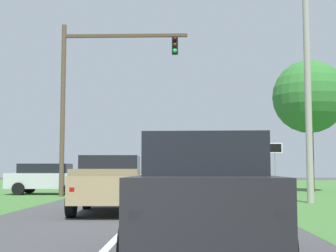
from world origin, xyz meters
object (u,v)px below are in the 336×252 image
pickup_truck_lead (111,184)px  traffic_light (92,85)px  oak_tree_right (309,97)px  keep_moving_sign (276,162)px  crossing_suv_far (48,178)px  utility_pole_right (308,90)px  red_suv_near (204,193)px

pickup_truck_lead → traffic_light: bearing=104.7°
traffic_light → oak_tree_right: 13.56m
pickup_truck_lead → keep_moving_sign: 8.50m
keep_moving_sign → oak_tree_right: oak_tree_right is taller
crossing_suv_far → utility_pole_right: size_ratio=0.48×
keep_moving_sign → utility_pole_right: bearing=-33.7°
pickup_truck_lead → utility_pole_right: (7.60, 4.76, 3.76)m
keep_moving_sign → utility_pole_right: 3.37m
traffic_light → pickup_truck_lead: bearing=-75.3°
traffic_light → red_suv_near: bearing=-73.2°
oak_tree_right → utility_pole_right: size_ratio=0.86×
red_suv_near → pickup_truck_lead: (-2.66, 7.64, -0.08)m
pickup_truck_lead → oak_tree_right: bearing=54.5°
traffic_light → crossing_suv_far: bearing=143.2°
pickup_truck_lead → utility_pole_right: bearing=32.0°
keep_moving_sign → oak_tree_right: bearing=66.2°
red_suv_near → traffic_light: bearing=106.8°
pickup_truck_lead → traffic_light: traffic_light is taller
pickup_truck_lead → keep_moving_sign: keep_moving_sign is taller
utility_pole_right → pickup_truck_lead: bearing=-148.0°
traffic_light → oak_tree_right: traffic_light is taller
red_suv_near → traffic_light: 18.01m
traffic_light → keep_moving_sign: traffic_light is taller
red_suv_near → utility_pole_right: bearing=68.2°
pickup_truck_lead → oak_tree_right: (10.15, 14.22, 4.88)m
oak_tree_right → crossing_suv_far: (-15.26, -3.17, -4.92)m
pickup_truck_lead → oak_tree_right: size_ratio=0.60×
red_suv_near → utility_pole_right: 13.85m
oak_tree_right → pickup_truck_lead: bearing=-125.5°
pickup_truck_lead → utility_pole_right: 9.73m
red_suv_near → utility_pole_right: (4.95, 12.40, 3.68)m
traffic_light → crossing_suv_far: 5.92m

